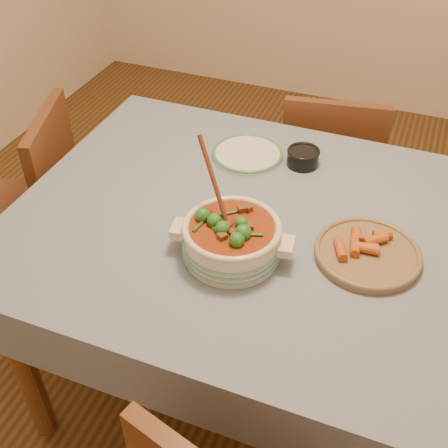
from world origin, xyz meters
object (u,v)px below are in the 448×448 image
(chair_far, at_px, (329,170))
(condiment_bowl, at_px, (303,156))
(stew_casserole, at_px, (232,237))
(white_plate, at_px, (248,154))
(fried_plate, at_px, (368,252))
(chair_left, at_px, (35,202))
(dining_table, at_px, (306,258))

(chair_far, bearing_deg, condiment_bowl, 77.68)
(stew_casserole, distance_m, white_plate, 0.47)
(fried_plate, distance_m, chair_left, 1.26)
(white_plate, xyz_separation_m, chair_left, (-0.77, -0.18, -0.29))
(condiment_bowl, xyz_separation_m, chair_far, (0.02, 0.43, -0.32))
(dining_table, height_order, white_plate, white_plate)
(condiment_bowl, distance_m, fried_plate, 0.45)
(white_plate, distance_m, fried_plate, 0.56)
(dining_table, distance_m, chair_left, 1.07)
(white_plate, bearing_deg, dining_table, -46.33)
(stew_casserole, xyz_separation_m, chair_far, (0.08, 0.90, -0.36))
(condiment_bowl, height_order, chair_far, chair_far)
(stew_casserole, distance_m, chair_far, 0.97)
(dining_table, xyz_separation_m, stew_casserole, (-0.17, -0.16, 0.16))
(white_plate, relative_size, condiment_bowl, 2.38)
(white_plate, bearing_deg, condiment_bowl, 7.02)
(chair_far, distance_m, chair_left, 1.15)
(fried_plate, relative_size, chair_far, 0.34)
(stew_casserole, bearing_deg, white_plate, 104.31)
(white_plate, xyz_separation_m, condiment_bowl, (0.18, 0.02, 0.02))
(stew_casserole, bearing_deg, chair_left, 162.60)
(chair_left, bearing_deg, dining_table, 64.78)
(fried_plate, height_order, chair_left, chair_left)
(condiment_bowl, bearing_deg, chair_left, -168.12)
(chair_left, bearing_deg, white_plate, 84.27)
(stew_casserole, height_order, fried_plate, stew_casserole)
(dining_table, relative_size, fried_plate, 6.07)
(condiment_bowl, distance_m, chair_far, 0.54)
(white_plate, height_order, fried_plate, fried_plate)
(condiment_bowl, distance_m, chair_left, 1.01)
(condiment_bowl, bearing_deg, white_plate, -172.98)
(dining_table, distance_m, condiment_bowl, 0.36)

